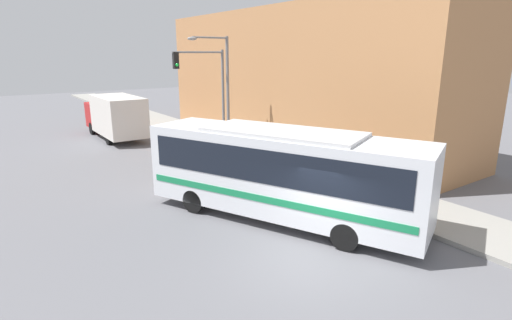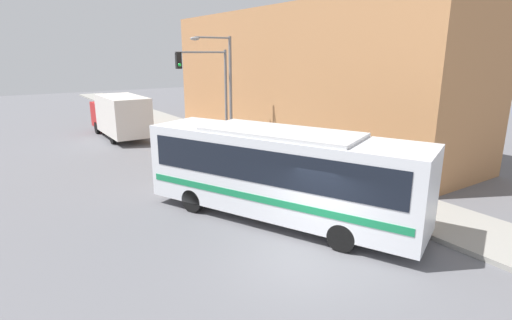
% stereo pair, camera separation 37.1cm
% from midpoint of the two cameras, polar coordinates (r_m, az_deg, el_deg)
% --- Properties ---
extents(ground_plane, '(120.00, 120.00, 0.00)m').
position_cam_midpoint_polar(ground_plane, '(12.13, 6.29, -14.37)').
color(ground_plane, slate).
extents(sidewalk, '(3.23, 70.00, 0.17)m').
position_cam_midpoint_polar(sidewalk, '(31.36, -9.76, 4.04)').
color(sidewalk, gray).
rests_on(sidewalk, ground_plane).
extents(building_facade, '(6.00, 24.18, 8.70)m').
position_cam_midpoint_polar(building_facade, '(27.54, 5.23, 11.65)').
color(building_facade, '#B27A4C').
rests_on(building_facade, ground_plane).
extents(city_bus, '(6.45, 10.39, 3.35)m').
position_cam_midpoint_polar(city_bus, '(14.30, 2.94, -1.34)').
color(city_bus, silver).
rests_on(city_bus, ground_plane).
extents(delivery_truck, '(2.46, 7.41, 3.06)m').
position_cam_midpoint_polar(delivery_truck, '(30.29, -19.81, 6.02)').
color(delivery_truck, silver).
rests_on(delivery_truck, ground_plane).
extents(fire_hydrant, '(0.26, 0.35, 0.74)m').
position_cam_midpoint_polar(fire_hydrant, '(18.48, 8.07, -2.14)').
color(fire_hydrant, gold).
rests_on(fire_hydrant, sidewalk).
extents(traffic_light_pole, '(3.28, 0.35, 5.98)m').
position_cam_midpoint_polar(traffic_light_pole, '(24.12, -7.37, 10.82)').
color(traffic_light_pole, slate).
rests_on(traffic_light_pole, sidewalk).
extents(parking_meter, '(0.14, 0.14, 1.33)m').
position_cam_midpoint_polar(parking_meter, '(20.21, 3.11, 1.05)').
color(parking_meter, slate).
rests_on(parking_meter, sidewalk).
extents(street_lamp, '(2.61, 0.28, 6.73)m').
position_cam_midpoint_polar(street_lamp, '(24.16, -5.25, 10.83)').
color(street_lamp, slate).
rests_on(street_lamp, sidewalk).
extents(pedestrian_near_corner, '(0.34, 0.34, 1.70)m').
position_cam_midpoint_polar(pedestrian_near_corner, '(21.98, 2.97, 2.10)').
color(pedestrian_near_corner, '#23283D').
rests_on(pedestrian_near_corner, sidewalk).
extents(pedestrian_mid_block, '(0.34, 0.34, 1.69)m').
position_cam_midpoint_polar(pedestrian_mid_block, '(18.75, 12.57, -0.53)').
color(pedestrian_mid_block, '#47382D').
rests_on(pedestrian_mid_block, sidewalk).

